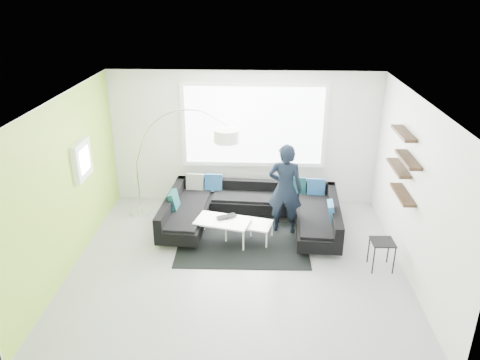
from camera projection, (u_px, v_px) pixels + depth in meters
The scene contains 9 objects.
ground at pixel (238, 263), 7.92m from camera, with size 5.50×5.50×0.00m, color gray.
room_shell at pixel (241, 159), 7.39m from camera, with size 5.54×5.04×2.82m.
sectional_sofa at pixel (251, 213), 8.94m from camera, with size 3.39×2.21×0.71m.
rug at pixel (243, 243), 8.51m from camera, with size 2.34×1.70×0.01m, color black.
coffee_table at pixel (236, 230), 8.56m from camera, with size 1.25×0.73×0.41m, color silver.
arc_lamp at pixel (136, 162), 9.18m from camera, with size 2.10×0.79×2.24m, color silver, non-canonical shape.
side_table at pixel (381, 255), 7.69m from camera, with size 0.37×0.37×0.51m, color black.
person at pixel (285, 189), 8.61m from camera, with size 0.70×0.52×1.75m, color black.
laptop at pixel (228, 218), 8.52m from camera, with size 0.45×0.39×0.03m, color black.
Camera 1 is at (0.34, -6.71, 4.41)m, focal length 35.00 mm.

